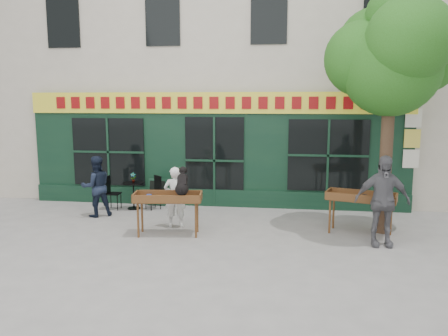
{
  "coord_description": "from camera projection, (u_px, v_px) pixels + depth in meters",
  "views": [
    {
      "loc": [
        2.0,
        -10.0,
        3.05
      ],
      "look_at": [
        0.53,
        0.5,
        1.42
      ],
      "focal_mm": 35.0,
      "sensor_mm": 36.0,
      "label": 1
    }
  ],
  "objects": [
    {
      "name": "man_right",
      "position": [
        382.0,
        201.0,
        9.17
      ],
      "size": [
        1.16,
        0.53,
        1.94
      ],
      "primitive_type": "imported",
      "rotation": [
        0.0,
        0.0,
        0.05
      ],
      "color": "#57575C",
      "rests_on": "ground"
    },
    {
      "name": "book_cart_right",
      "position": [
        361.0,
        199.0,
        9.97
      ],
      "size": [
        1.62,
        1.03,
        0.99
      ],
      "rotation": [
        0.0,
        0.0,
        -0.3
      ],
      "color": "brown",
      "rests_on": "ground"
    },
    {
      "name": "ground",
      "position": [
        199.0,
        229.0,
        10.53
      ],
      "size": [
        80.0,
        80.0,
        0.0
      ],
      "primitive_type": "plane",
      "color": "slate",
      "rests_on": "ground"
    },
    {
      "name": "woman",
      "position": [
        175.0,
        197.0,
        10.58
      ],
      "size": [
        0.58,
        0.42,
        1.48
      ],
      "primitive_type": "imported",
      "rotation": [
        0.0,
        0.0,
        3.26
      ],
      "color": "silver",
      "rests_on": "ground"
    },
    {
      "name": "dog",
      "position": [
        182.0,
        180.0,
        9.76
      ],
      "size": [
        0.41,
        0.64,
        0.6
      ],
      "primitive_type": null,
      "rotation": [
        0.0,
        0.0,
        0.12
      ],
      "color": "black",
      "rests_on": "book_cart_center"
    },
    {
      "name": "chalkboard",
      "position": [
        157.0,
        192.0,
        12.84
      ],
      "size": [
        0.57,
        0.21,
        0.79
      ],
      "rotation": [
        0.0,
        0.0,
        -0.03
      ],
      "color": "black",
      "rests_on": "ground"
    },
    {
      "name": "bistro_chair_right",
      "position": [
        156.0,
        189.0,
        12.41
      ],
      "size": [
        0.51,
        0.51,
        0.95
      ],
      "rotation": [
        0.0,
        0.0,
        -0.75
      ],
      "color": "black",
      "rests_on": "ground"
    },
    {
      "name": "street_tree",
      "position": [
        393.0,
        53.0,
        9.66
      ],
      "size": [
        3.05,
        2.9,
        5.6
      ],
      "color": "#382619",
      "rests_on": "ground"
    },
    {
      "name": "bistro_table",
      "position": [
        134.0,
        190.0,
        12.38
      ],
      "size": [
        0.6,
        0.6,
        0.76
      ],
      "color": "black",
      "rests_on": "ground"
    },
    {
      "name": "potted_plant",
      "position": [
        133.0,
        178.0,
        12.32
      ],
      "size": [
        0.17,
        0.14,
        0.28
      ],
      "primitive_type": "imported",
      "rotation": [
        0.0,
        0.0,
        0.3
      ],
      "color": "gray",
      "rests_on": "bistro_table"
    },
    {
      "name": "bistro_chair_left",
      "position": [
        111.0,
        190.0,
        12.36
      ],
      "size": [
        0.38,
        0.37,
        0.95
      ],
      "rotation": [
        0.0,
        0.0,
        1.61
      ],
      "color": "black",
      "rests_on": "ground"
    },
    {
      "name": "man_left",
      "position": [
        96.0,
        186.0,
        11.55
      ],
      "size": [
        1.0,
        0.97,
        1.62
      ],
      "primitive_type": "imported",
      "rotation": [
        0.0,
        0.0,
        3.79
      ],
      "color": "black",
      "rests_on": "ground"
    },
    {
      "name": "book_cart_center",
      "position": [
        168.0,
        200.0,
        9.93
      ],
      "size": [
        1.56,
        0.8,
        0.99
      ],
      "rotation": [
        0.0,
        0.0,
        0.12
      ],
      "color": "brown",
      "rests_on": "ground"
    },
    {
      "name": "building",
      "position": [
        230.0,
        47.0,
        15.62
      ],
      "size": [
        14.0,
        7.26,
        10.0
      ],
      "color": "beige",
      "rests_on": "ground"
    }
  ]
}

